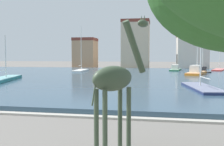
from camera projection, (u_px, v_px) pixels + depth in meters
harbor_water at (126, 77)px, 39.35m from camera, size 88.08×50.49×0.41m
quay_edge_coping at (70, 116)px, 14.32m from camera, size 88.08×0.50×0.12m
giraffe_statue at (116, 81)px, 8.92m from camera, size 2.01×2.52×4.96m
sailboat_green at (176, 70)px, 54.59m from camera, size 3.11×8.93×6.10m
sailboat_orange at (197, 73)px, 42.45m from camera, size 4.74×9.41×8.36m
sailboat_teal at (7, 80)px, 32.13m from camera, size 4.03×9.87×5.97m
sailboat_black at (202, 72)px, 48.08m from camera, size 2.32×6.72×5.97m
sailboat_white at (82, 71)px, 51.27m from camera, size 2.31×7.81×9.28m
sailboat_navy at (199, 89)px, 23.96m from camera, size 3.07×9.11×7.17m
sailboat_red at (219, 70)px, 55.10m from camera, size 4.84×9.47×5.92m
townhouse_end_terrace at (85, 53)px, 71.25m from camera, size 6.01×6.20×8.36m
townhouse_tall_gabled at (136, 45)px, 67.98m from camera, size 7.27×6.76×12.84m
townhouse_corner_house at (192, 51)px, 64.10m from camera, size 7.51×6.58×9.04m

